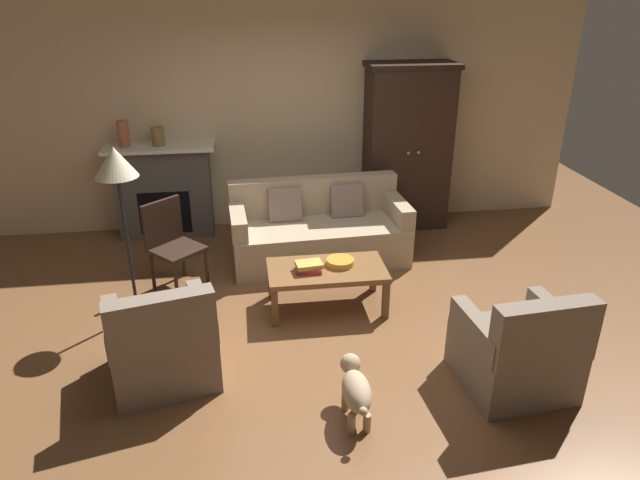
# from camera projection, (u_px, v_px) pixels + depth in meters

# --- Properties ---
(ground_plane) EXTENTS (9.60, 9.60, 0.00)m
(ground_plane) POSITION_uv_depth(u_px,v_px,m) (318.00, 324.00, 5.25)
(ground_plane) COLOR brown
(back_wall) EXTENTS (7.20, 0.10, 2.80)m
(back_wall) POSITION_uv_depth(u_px,v_px,m) (290.00, 112.00, 6.97)
(back_wall) COLOR beige
(back_wall) RESTS_ON ground
(fireplace) EXTENTS (1.26, 0.48, 1.12)m
(fireplace) POSITION_uv_depth(u_px,v_px,m) (165.00, 190.00, 6.90)
(fireplace) COLOR #4C4947
(fireplace) RESTS_ON ground
(armoire) EXTENTS (1.06, 0.57, 2.00)m
(armoire) POSITION_uv_depth(u_px,v_px,m) (407.00, 147.00, 7.01)
(armoire) COLOR black
(armoire) RESTS_ON ground
(couch) EXTENTS (1.96, 0.95, 0.86)m
(couch) POSITION_uv_depth(u_px,v_px,m) (318.00, 232.00, 6.38)
(couch) COLOR tan
(couch) RESTS_ON ground
(coffee_table) EXTENTS (1.10, 0.60, 0.42)m
(coffee_table) POSITION_uv_depth(u_px,v_px,m) (327.00, 273.00, 5.37)
(coffee_table) COLOR brown
(coffee_table) RESTS_ON ground
(fruit_bowl) EXTENTS (0.26, 0.26, 0.06)m
(fruit_bowl) POSITION_uv_depth(u_px,v_px,m) (340.00, 262.00, 5.40)
(fruit_bowl) COLOR orange
(fruit_bowl) RESTS_ON coffee_table
(book_stack) EXTENTS (0.26, 0.20, 0.09)m
(book_stack) POSITION_uv_depth(u_px,v_px,m) (309.00, 267.00, 5.27)
(book_stack) COLOR #B73833
(book_stack) RESTS_ON coffee_table
(mantel_vase_terracotta) EXTENTS (0.13, 0.13, 0.30)m
(mantel_vase_terracotta) POSITION_uv_depth(u_px,v_px,m) (123.00, 134.00, 6.54)
(mantel_vase_terracotta) COLOR #A86042
(mantel_vase_terracotta) RESTS_ON fireplace
(mantel_vase_bronze) EXTENTS (0.15, 0.15, 0.21)m
(mantel_vase_bronze) POSITION_uv_depth(u_px,v_px,m) (158.00, 136.00, 6.61)
(mantel_vase_bronze) COLOR olive
(mantel_vase_bronze) RESTS_ON fireplace
(armchair_near_left) EXTENTS (0.92, 0.93, 0.88)m
(armchair_near_left) POSITION_uv_depth(u_px,v_px,m) (162.00, 345.00, 4.40)
(armchair_near_left) COLOR #756656
(armchair_near_left) RESTS_ON ground
(armchair_near_right) EXTENTS (0.84, 0.83, 0.88)m
(armchair_near_right) POSITION_uv_depth(u_px,v_px,m) (518.00, 352.00, 4.32)
(armchair_near_right) COLOR #756656
(armchair_near_right) RESTS_ON ground
(side_chair_wooden) EXTENTS (0.62, 0.62, 0.90)m
(side_chair_wooden) POSITION_uv_depth(u_px,v_px,m) (171.00, 240.00, 5.71)
(side_chair_wooden) COLOR black
(side_chair_wooden) RESTS_ON ground
(floor_lamp) EXTENTS (0.36, 0.36, 1.61)m
(floor_lamp) POSITION_uv_depth(u_px,v_px,m) (117.00, 173.00, 4.83)
(floor_lamp) COLOR black
(floor_lamp) RESTS_ON ground
(dog) EXTENTS (0.20, 0.57, 0.39)m
(dog) POSITION_uv_depth(u_px,v_px,m) (356.00, 389.00, 4.04)
(dog) COLOR tan
(dog) RESTS_ON ground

